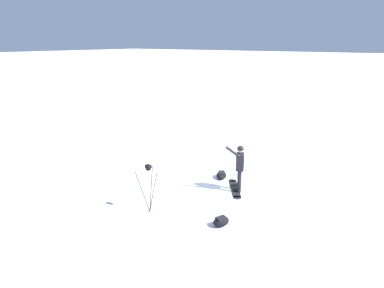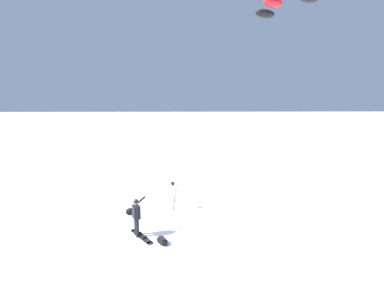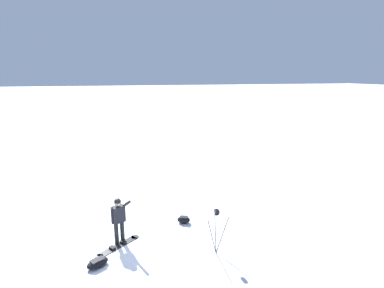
{
  "view_description": "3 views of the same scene",
  "coord_description": "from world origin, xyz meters",
  "px_view_note": "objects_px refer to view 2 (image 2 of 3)",
  "views": [
    {
      "loc": [
        9.86,
        5.69,
        4.96
      ],
      "look_at": [
        0.87,
        -0.71,
        1.77
      ],
      "focal_mm": 33.75,
      "sensor_mm": 36.0,
      "label": 1
    },
    {
      "loc": [
        -11.9,
        -1.55,
        5.62
      ],
      "look_at": [
        1.4,
        -1.99,
        3.66
      ],
      "focal_mm": 26.97,
      "sensor_mm": 36.0,
      "label": 2
    },
    {
      "loc": [
        -0.46,
        -8.92,
        5.56
      ],
      "look_at": [
        1.47,
        -2.16,
        3.91
      ],
      "focal_mm": 27.72,
      "sensor_mm": 36.0,
      "label": 3
    }
  ],
  "objects_px": {
    "gear_bag_small": "(162,240)",
    "gear_bag_large": "(129,211)",
    "traction_kite": "(285,0)",
    "snowboarder": "(136,214)",
    "snowboard": "(141,236)",
    "camera_tripod": "(173,190)"
  },
  "relations": [
    {
      "from": "traction_kite",
      "to": "gear_bag_large",
      "type": "relative_size",
      "value": 6.5
    },
    {
      "from": "gear_bag_large",
      "to": "traction_kite",
      "type": "bearing_deg",
      "value": -80.64
    },
    {
      "from": "camera_tripod",
      "to": "gear_bag_small",
      "type": "height_order",
      "value": "camera_tripod"
    },
    {
      "from": "snowboard",
      "to": "snowboarder",
      "type": "bearing_deg",
      "value": 67.53
    },
    {
      "from": "traction_kite",
      "to": "gear_bag_small",
      "type": "xyz_separation_m",
      "value": [
        -4.42,
        6.05,
        -10.56
      ]
    },
    {
      "from": "traction_kite",
      "to": "camera_tripod",
      "type": "bearing_deg",
      "value": 97.92
    },
    {
      "from": "traction_kite",
      "to": "gear_bag_large",
      "type": "distance_m",
      "value": 13.25
    },
    {
      "from": "gear_bag_small",
      "to": "gear_bag_large",
      "type": "bearing_deg",
      "value": 30.82
    },
    {
      "from": "snowboarder",
      "to": "gear_bag_large",
      "type": "bearing_deg",
      "value": 17.25
    },
    {
      "from": "gear_bag_large",
      "to": "gear_bag_small",
      "type": "distance_m",
      "value": 3.62
    },
    {
      "from": "snowboard",
      "to": "traction_kite",
      "type": "relative_size",
      "value": 0.39
    },
    {
      "from": "gear_bag_large",
      "to": "snowboard",
      "type": "bearing_deg",
      "value": -159.21
    },
    {
      "from": "snowboard",
      "to": "gear_bag_small",
      "type": "xyz_separation_m",
      "value": [
        -0.62,
        -0.91,
        0.1
      ]
    },
    {
      "from": "gear_bag_small",
      "to": "traction_kite",
      "type": "bearing_deg",
      "value": -53.89
    },
    {
      "from": "snowboard",
      "to": "camera_tripod",
      "type": "distance_m",
      "value": 3.41
    },
    {
      "from": "snowboarder",
      "to": "camera_tripod",
      "type": "distance_m",
      "value": 3.26
    },
    {
      "from": "snowboarder",
      "to": "snowboard",
      "type": "relative_size",
      "value": 1.12
    },
    {
      "from": "snowboard",
      "to": "gear_bag_large",
      "type": "xyz_separation_m",
      "value": [
        2.5,
        0.95,
        0.12
      ]
    },
    {
      "from": "snowboarder",
      "to": "traction_kite",
      "type": "xyz_separation_m",
      "value": [
        3.72,
        -7.16,
        9.71
      ]
    },
    {
      "from": "camera_tripod",
      "to": "gear_bag_small",
      "type": "xyz_separation_m",
      "value": [
        -3.62,
        0.33,
        -0.93
      ]
    },
    {
      "from": "snowboard",
      "to": "gear_bag_large",
      "type": "bearing_deg",
      "value": 20.79
    },
    {
      "from": "snowboarder",
      "to": "gear_bag_small",
      "type": "relative_size",
      "value": 2.17
    }
  ]
}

